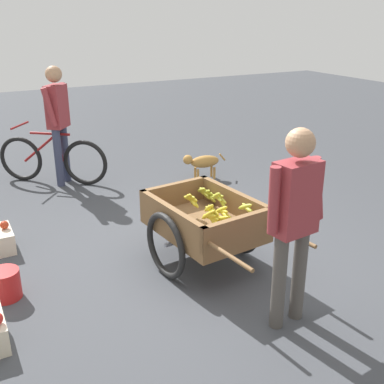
% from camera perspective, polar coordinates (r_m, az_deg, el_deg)
% --- Properties ---
extents(ground_plane, '(24.00, 24.00, 0.00)m').
position_cam_1_polar(ground_plane, '(4.84, -0.92, -8.27)').
color(ground_plane, '#3D3F44').
extents(fruit_cart, '(1.72, 1.00, 0.73)m').
position_cam_1_polar(fruit_cart, '(4.61, 1.55, -3.70)').
color(fruit_cart, brown).
rests_on(fruit_cart, ground).
extents(vendor_person, '(0.24, 0.56, 1.60)m').
position_cam_1_polar(vendor_person, '(3.61, 12.19, -2.44)').
color(vendor_person, '#4C4742').
rests_on(vendor_person, ground).
extents(bicycle, '(1.09, 1.33, 0.85)m').
position_cam_1_polar(bicycle, '(7.16, -16.38, 3.78)').
color(bicycle, black).
rests_on(bicycle, ground).
extents(cyclist_person, '(0.42, 0.41, 1.67)m').
position_cam_1_polar(cyclist_person, '(6.93, -15.80, 8.90)').
color(cyclist_person, '#333851').
rests_on(cyclist_person, ground).
extents(dog, '(0.23, 0.67, 0.40)m').
position_cam_1_polar(dog, '(7.03, 1.26, 3.63)').
color(dog, '#AD7A38').
rests_on(dog, ground).
extents(plastic_bucket, '(0.27, 0.27, 0.26)m').
position_cam_1_polar(plastic_bucket, '(4.52, -21.52, -10.26)').
color(plastic_bucket, '#B21E1E').
rests_on(plastic_bucket, ground).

